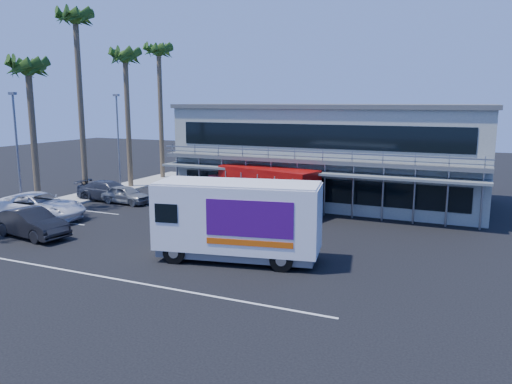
% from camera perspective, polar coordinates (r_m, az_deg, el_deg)
% --- Properties ---
extents(ground, '(120.00, 120.00, 0.00)m').
position_cam_1_polar(ground, '(26.78, -6.24, -6.03)').
color(ground, black).
rests_on(ground, ground).
extents(building, '(22.40, 12.00, 7.30)m').
position_cam_1_polar(building, '(38.62, 8.83, 4.48)').
color(building, gray).
rests_on(building, ground).
extents(curb_strip, '(3.00, 32.00, 0.16)m').
position_cam_1_polar(curb_strip, '(40.41, -20.53, -0.93)').
color(curb_strip, '#A5A399').
rests_on(curb_strip, ground).
extents(palm_c, '(2.80, 2.80, 10.75)m').
position_cam_1_polar(palm_c, '(37.62, -24.56, 12.01)').
color(palm_c, brown).
rests_on(palm_c, ground).
extents(palm_d, '(2.80, 2.80, 14.75)m').
position_cam_1_polar(palm_d, '(41.64, -19.88, 17.04)').
color(palm_d, brown).
rests_on(palm_d, ground).
extents(palm_e, '(2.80, 2.80, 12.25)m').
position_cam_1_polar(palm_e, '(44.87, -14.70, 13.92)').
color(palm_e, brown).
rests_on(palm_e, ground).
extents(palm_f, '(2.80, 2.80, 13.25)m').
position_cam_1_polar(palm_f, '(49.59, -11.04, 14.73)').
color(palm_f, brown).
rests_on(palm_f, ground).
extents(light_pole_near, '(0.50, 0.25, 8.09)m').
position_cam_1_polar(light_pole_near, '(35.86, -25.63, 4.50)').
color(light_pole_near, gray).
rests_on(light_pole_near, ground).
extents(light_pole_far, '(0.50, 0.25, 8.09)m').
position_cam_1_polar(light_pole_far, '(43.00, -15.47, 5.95)').
color(light_pole_far, gray).
rests_on(light_pole_far, ground).
extents(red_truck, '(9.46, 4.49, 3.11)m').
position_cam_1_polar(red_truck, '(34.10, 0.52, 0.52)').
color(red_truck, maroon).
rests_on(red_truck, ground).
extents(white_van, '(8.12, 4.10, 3.79)m').
position_cam_1_polar(white_van, '(23.66, -2.13, -3.12)').
color(white_van, white).
rests_on(white_van, ground).
extents(parked_car_b, '(5.07, 2.37, 1.61)m').
position_cam_1_polar(parked_car_b, '(30.63, -24.31, -3.25)').
color(parked_car_b, black).
rests_on(parked_car_b, ground).
extents(parked_car_c, '(6.41, 3.36, 1.72)m').
position_cam_1_polar(parked_car_c, '(34.96, -23.60, -1.51)').
color(parked_car_c, white).
rests_on(parked_car_c, ground).
extents(parked_car_d, '(5.31, 2.48, 1.50)m').
position_cam_1_polar(parked_car_d, '(39.78, -16.40, 0.12)').
color(parked_car_d, '#2C303B').
rests_on(parked_car_d, ground).
extents(parked_car_e, '(4.05, 1.86, 1.35)m').
position_cam_1_polar(parked_car_e, '(38.32, -14.67, -0.29)').
color(parked_car_e, slate).
rests_on(parked_car_e, ground).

